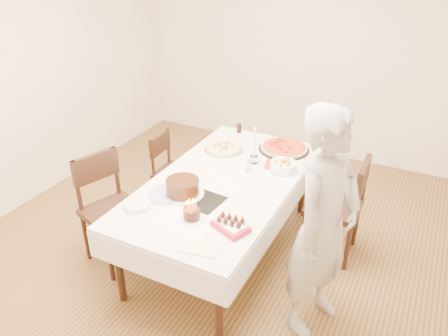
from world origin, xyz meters
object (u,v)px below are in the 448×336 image
at_px(chair_left_dessert, 114,213).
at_px(pizza_white, 224,149).
at_px(chair_left_savory, 176,173).
at_px(birthday_cake, 191,209).
at_px(pasta_bowl, 283,166).
at_px(cola_glass, 239,128).
at_px(layer_cake, 183,187).
at_px(dining_table, 224,216).
at_px(taper_candle, 254,145).
at_px(pizza_pepperoni, 284,148).
at_px(chair_right_savory, 334,206).
at_px(strawberry_box, 231,225).
at_px(person, 323,226).

height_order(chair_left_dessert, pizza_white, chair_left_dessert).
relative_size(chair_left_savory, birthday_cake, 6.01).
bearing_deg(pasta_bowl, birthday_cake, -108.98).
distance_m(chair_left_savory, cola_glass, 0.82).
distance_m(pasta_bowl, birthday_cake, 1.07).
height_order(chair_left_savory, layer_cake, layer_cake).
relative_size(dining_table, taper_candle, 5.90).
bearing_deg(pizza_pepperoni, cola_glass, 162.01).
bearing_deg(chair_left_dessert, pasta_bowl, -123.03).
bearing_deg(chair_left_savory, chair_right_savory, 177.32).
distance_m(cola_glass, birthday_cake, 1.65).
distance_m(chair_left_dessert, birthday_cake, 0.90).
bearing_deg(pizza_white, chair_left_savory, -171.94).
bearing_deg(cola_glass, layer_cake, -84.46).
bearing_deg(pizza_white, strawberry_box, -60.73).
xyz_separation_m(chair_left_savory, birthday_cake, (0.84, -1.05, 0.42)).
xyz_separation_m(taper_candle, cola_glass, (-0.42, 0.57, -0.13)).
distance_m(chair_right_savory, birthday_cake, 1.38).
bearing_deg(birthday_cake, strawberry_box, 1.89).
height_order(pizza_white, birthday_cake, birthday_cake).
xyz_separation_m(person, layer_cake, (-1.17, 0.07, -0.05)).
distance_m(birthday_cake, strawberry_box, 0.32).
relative_size(chair_right_savory, pasta_bowl, 4.17).
relative_size(chair_left_dessert, birthday_cake, 7.34).
relative_size(chair_left_dessert, taper_candle, 2.76).
xyz_separation_m(chair_left_dessert, cola_glass, (0.47, 1.53, 0.30)).
bearing_deg(pizza_pepperoni, dining_table, -107.47).
height_order(chair_left_savory, birthday_cake, birthday_cake).
height_order(chair_left_savory, pizza_pepperoni, chair_left_savory).
relative_size(pizza_white, strawberry_box, 1.48).
relative_size(dining_table, pizza_pepperoni, 4.31).
relative_size(layer_cake, strawberry_box, 1.33).
height_order(chair_left_savory, pizza_white, chair_left_savory).
bearing_deg(pizza_white, chair_right_savory, -4.20).
bearing_deg(chair_left_savory, taper_candle, 176.16).
xyz_separation_m(chair_right_savory, pizza_pepperoni, (-0.62, 0.37, 0.28)).
bearing_deg(chair_left_dessert, dining_table, -127.09).
distance_m(pizza_white, birthday_cake, 1.17).
relative_size(chair_left_dessert, person, 0.58).
relative_size(pizza_white, birthday_cake, 2.81).
xyz_separation_m(person, strawberry_box, (-0.62, -0.18, -0.09)).
bearing_deg(taper_candle, dining_table, -103.21).
distance_m(person, layer_cake, 1.18).
distance_m(chair_left_dessert, layer_cake, 0.70).
bearing_deg(pizza_pepperoni, chair_right_savory, -30.91).
bearing_deg(strawberry_box, pasta_bowl, 88.23).
relative_size(dining_table, person, 1.23).
bearing_deg(dining_table, chair_left_dessert, -145.54).
bearing_deg(pasta_bowl, cola_glass, 140.45).
bearing_deg(dining_table, chair_right_savory, 26.25).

